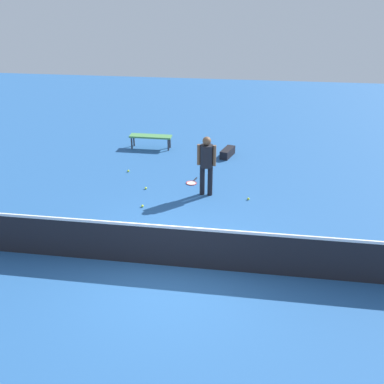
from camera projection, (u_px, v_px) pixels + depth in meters
name	position (u px, v px, depth m)	size (l,w,h in m)	color
ground_plane	(173.00, 266.00, 8.81)	(40.00, 40.00, 0.00)	#265693
court_net	(173.00, 246.00, 8.59)	(10.09, 0.09, 1.07)	#4C4C51
player_near_side	(206.00, 161.00, 11.40)	(0.52, 0.35, 1.70)	black
tennis_racket_near_player	(192.00, 183.00, 12.52)	(0.39, 0.61, 0.03)	red
tennis_ball_near_player	(248.00, 199.00, 11.52)	(0.07, 0.07, 0.07)	#C6E033
tennis_ball_by_net	(338.00, 257.00, 9.04)	(0.07, 0.07, 0.07)	#C6E033
tennis_ball_midcourt	(128.00, 171.00, 13.27)	(0.07, 0.07, 0.07)	#C6E033
tennis_ball_baseline	(142.00, 206.00, 11.15)	(0.07, 0.07, 0.07)	#C6E033
tennis_ball_stray_left	(146.00, 188.00, 12.13)	(0.07, 0.07, 0.07)	#C6E033
courtside_bench	(151.00, 137.00, 15.06)	(1.50, 0.41, 0.48)	#4C8C4C
equipment_bag	(228.00, 152.00, 14.48)	(0.49, 0.85, 0.28)	black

